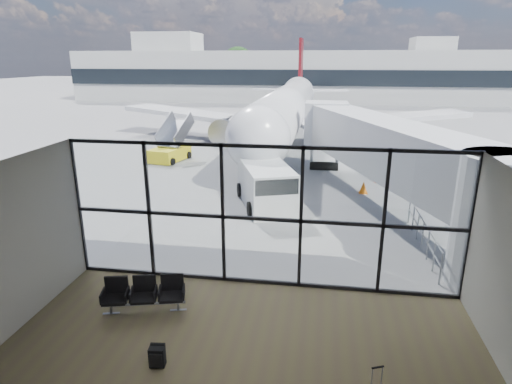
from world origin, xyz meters
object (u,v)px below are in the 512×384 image
(airliner, at_px, (287,108))
(belt_loader, at_px, (239,134))
(mobile_stairs, at_px, (170,152))
(seating_row, at_px, (144,292))
(service_van, at_px, (266,185))
(backpack, at_px, (157,357))

(airliner, distance_m, belt_loader, 4.74)
(mobile_stairs, bearing_deg, seating_row, -60.24)
(belt_loader, xyz_separation_m, mobile_stairs, (-3.38, -8.05, -0.01))
(service_van, relative_size, belt_loader, 1.20)
(backpack, distance_m, mobile_stairs, 21.43)
(airliner, relative_size, mobile_stairs, 9.01)
(seating_row, relative_size, service_van, 0.45)
(belt_loader, relative_size, mobile_stairs, 1.08)
(backpack, distance_m, service_van, 11.77)
(seating_row, bearing_deg, backpack, -75.01)
(mobile_stairs, bearing_deg, belt_loader, 79.38)
(seating_row, xyz_separation_m, service_van, (2.20, 9.52, 0.48))
(service_van, bearing_deg, airliner, 71.99)
(service_van, height_order, mobile_stairs, mobile_stairs)
(service_van, bearing_deg, seating_row, -122.84)
(seating_row, height_order, belt_loader, belt_loader)
(backpack, xyz_separation_m, service_van, (0.98, 11.71, 0.78))
(seating_row, height_order, service_van, service_van)
(backpack, bearing_deg, service_van, 78.82)
(seating_row, height_order, airliner, airliner)
(service_van, distance_m, belt_loader, 17.23)
(service_van, xyz_separation_m, mobile_stairs, (-7.94, 8.56, -0.43))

